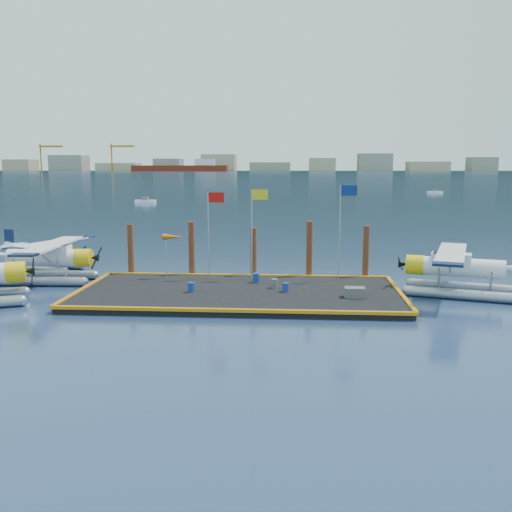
{
  "coord_description": "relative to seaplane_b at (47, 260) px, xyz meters",
  "views": [
    {
      "loc": [
        3.53,
        -34.99,
        8.18
      ],
      "look_at": [
        0.92,
        2.0,
        2.31
      ],
      "focal_mm": 40.0,
      "sensor_mm": 36.0,
      "label": 1
    }
  ],
  "objects": [
    {
      "name": "flagpole_yellow",
      "position": [
        14.66,
        0.32,
        2.9
      ],
      "size": [
        1.14,
        0.08,
        6.2
      ],
      "color": "#95969E",
      "rests_on": "dock"
    },
    {
      "name": "seaplane_b",
      "position": [
        0.0,
        0.0,
        0.0
      ],
      "size": [
        9.42,
        10.38,
        3.7
      ],
      "rotation": [
        0.0,
        0.0,
        -1.53
      ],
      "color": "#91959F",
      "rests_on": "ground"
    },
    {
      "name": "seaplane_d",
      "position": [
        27.78,
        -2.08,
        0.02
      ],
      "size": [
        9.77,
        10.47,
        3.74
      ],
      "rotation": [
        0.0,
        0.0,
        1.28
      ],
      "color": "#91959F",
      "rests_on": "ground"
    },
    {
      "name": "drum_5",
      "position": [
        14.85,
        -0.95,
        -0.89
      ],
      "size": [
        0.46,
        0.46,
        0.65
      ],
      "primitive_type": "cylinder",
      "color": "navy",
      "rests_on": "dock"
    },
    {
      "name": "flagpole_red",
      "position": [
        11.66,
        0.32,
        2.79
      ],
      "size": [
        1.14,
        0.08,
        6.0
      ],
      "color": "#95969E",
      "rests_on": "dock"
    },
    {
      "name": "piling_2",
      "position": [
        14.46,
        1.92,
        0.29
      ],
      "size": [
        0.44,
        0.44,
        3.8
      ],
      "primitive_type": "cylinder",
      "color": "#482314",
      "rests_on": "ground"
    },
    {
      "name": "crate",
      "position": [
        21.04,
        -4.83,
        -0.91
      ],
      "size": [
        1.2,
        0.8,
        0.6
      ],
      "primitive_type": "cube",
      "color": "#535257",
      "rests_on": "dock"
    },
    {
      "name": "piling_4",
      "position": [
        22.46,
        1.92,
        0.39
      ],
      "size": [
        0.44,
        0.44,
        4.0
      ],
      "primitive_type": "cylinder",
      "color": "#482314",
      "rests_on": "ground"
    },
    {
      "name": "piling_1",
      "position": [
        9.96,
        1.92,
        0.49
      ],
      "size": [
        0.44,
        0.44,
        4.2
      ],
      "primitive_type": "cylinder",
      "color": "#482314",
      "rests_on": "ground"
    },
    {
      "name": "drum_3",
      "position": [
        11.01,
        -4.1,
        -0.91
      ],
      "size": [
        0.43,
        0.43,
        0.6
      ],
      "primitive_type": "cylinder",
      "color": "navy",
      "rests_on": "dock"
    },
    {
      "name": "dock_bumpers",
      "position": [
        13.96,
        -3.48,
        -1.12
      ],
      "size": [
        20.25,
        10.25,
        0.18
      ],
      "primitive_type": null,
      "color": "#C2770B",
      "rests_on": "dock"
    },
    {
      "name": "far_backdrop",
      "position": [
        253.87,
        1734.04,
        7.84
      ],
      "size": [
        3050.0,
        2050.0,
        810.0
      ],
      "color": "black",
      "rests_on": "ground"
    },
    {
      "name": "drum_2",
      "position": [
        16.14,
        -2.55,
        -0.92
      ],
      "size": [
        0.42,
        0.42,
        0.59
      ],
      "primitive_type": "cylinder",
      "color": "#535257",
      "rests_on": "dock"
    },
    {
      "name": "piling_3",
      "position": [
        18.46,
        1.92,
        0.54
      ],
      "size": [
        0.44,
        0.44,
        4.3
      ],
      "primitive_type": "cylinder",
      "color": "#482314",
      "rests_on": "ground"
    },
    {
      "name": "flagpole_blue",
      "position": [
        20.65,
        0.32,
        3.08
      ],
      "size": [
        1.14,
        0.08,
        6.5
      ],
      "color": "#95969E",
      "rests_on": "dock"
    },
    {
      "name": "windsock",
      "position": [
        8.93,
        0.32,
        1.62
      ],
      "size": [
        1.4,
        0.44,
        3.12
      ],
      "color": "#95969E",
      "rests_on": "dock"
    },
    {
      "name": "ground",
      "position": [
        13.96,
        -3.48,
        -1.61
      ],
      "size": [
        4000.0,
        4000.0,
        0.0
      ],
      "primitive_type": "plane",
      "color": "navy",
      "rests_on": "ground"
    },
    {
      "name": "seaplane_c",
      "position": [
        -2.03,
        4.94,
        -0.29
      ],
      "size": [
        7.94,
        8.42,
        3.04
      ],
      "rotation": [
        0.0,
        0.0,
        -1.93
      ],
      "color": "#91959F",
      "rests_on": "ground"
    },
    {
      "name": "drum_1",
      "position": [
        16.88,
        -3.65,
        -0.92
      ],
      "size": [
        0.41,
        0.41,
        0.57
      ],
      "primitive_type": "cylinder",
      "color": "navy",
      "rests_on": "dock"
    },
    {
      "name": "dock",
      "position": [
        13.96,
        -3.48,
        -1.41
      ],
      "size": [
        20.0,
        10.0,
        0.4
      ],
      "primitive_type": "cube",
      "color": "black",
      "rests_on": "ground"
    },
    {
      "name": "piling_0",
      "position": [
        5.46,
        1.92,
        0.39
      ],
      "size": [
        0.44,
        0.44,
        4.0
      ],
      "primitive_type": "cylinder",
      "color": "#482314",
      "rests_on": "ground"
    }
  ]
}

